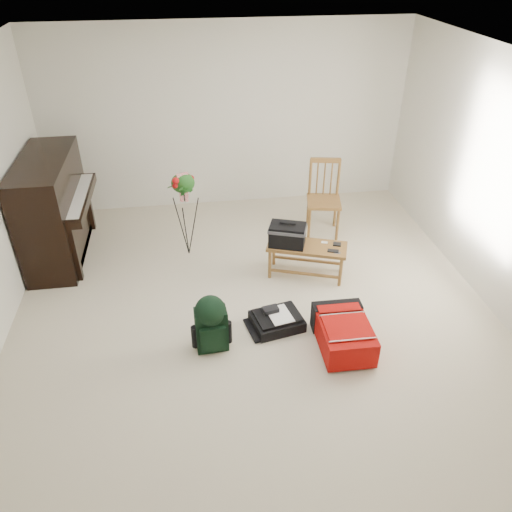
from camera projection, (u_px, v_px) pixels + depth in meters
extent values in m
cube|color=beige|center=(256.00, 318.00, 5.20)|extent=(5.00, 5.50, 0.01)
cube|color=white|center=(256.00, 68.00, 3.84)|extent=(5.00, 5.50, 0.01)
cube|color=silver|center=(226.00, 118.00, 6.80)|extent=(5.00, 0.04, 2.50)
cube|color=silver|center=(511.00, 194.00, 4.83)|extent=(0.04, 5.50, 2.50)
cube|color=black|center=(53.00, 209.00, 5.91)|extent=(0.55, 1.50, 1.25)
cube|color=black|center=(77.00, 199.00, 5.89)|extent=(0.28, 1.30, 0.10)
cube|color=white|center=(77.00, 196.00, 5.87)|extent=(0.22, 1.20, 0.02)
cube|color=black|center=(67.00, 250.00, 6.23)|extent=(0.45, 1.30, 0.10)
cube|color=olive|center=(307.00, 247.00, 5.66)|extent=(0.96, 0.64, 0.04)
cylinder|color=olive|center=(274.00, 271.00, 5.60)|extent=(0.04, 0.04, 0.37)
cylinder|color=olive|center=(270.00, 258.00, 5.84)|extent=(0.04, 0.04, 0.37)
cylinder|color=olive|center=(343.00, 265.00, 5.70)|extent=(0.04, 0.04, 0.37)
cylinder|color=olive|center=(336.00, 252.00, 5.94)|extent=(0.04, 0.04, 0.37)
cube|color=olive|center=(324.00, 202.00, 6.45)|extent=(0.50, 0.50, 0.04)
cylinder|color=olive|center=(312.00, 226.00, 6.40)|extent=(0.04, 0.04, 0.44)
cylinder|color=olive|center=(306.00, 212.00, 6.70)|extent=(0.04, 0.04, 0.44)
cylinder|color=olive|center=(340.00, 224.00, 6.45)|extent=(0.04, 0.04, 0.44)
cylinder|color=olive|center=(332.00, 211.00, 6.75)|extent=(0.04, 0.04, 0.44)
cube|color=olive|center=(323.00, 160.00, 6.33)|extent=(0.39, 0.12, 0.06)
cylinder|color=olive|center=(308.00, 179.00, 6.44)|extent=(0.04, 0.04, 0.53)
cylinder|color=olive|center=(335.00, 177.00, 6.48)|extent=(0.04, 0.04, 0.53)
cube|color=#B30D07|center=(344.00, 334.00, 4.77)|extent=(0.48, 0.71, 0.27)
cube|color=black|center=(336.00, 316.00, 4.99)|extent=(0.49, 0.17, 0.29)
cube|color=#B30D07|center=(347.00, 326.00, 4.65)|extent=(0.43, 0.41, 0.02)
cube|color=silver|center=(353.00, 340.00, 4.48)|extent=(0.44, 0.02, 0.01)
cube|color=black|center=(277.00, 321.00, 5.07)|extent=(0.56, 0.48, 0.12)
cube|color=black|center=(277.00, 316.00, 5.03)|extent=(0.49, 0.41, 0.03)
cube|color=white|center=(279.00, 315.00, 5.00)|extent=(0.27, 0.33, 0.01)
cube|color=black|center=(271.00, 309.00, 5.04)|extent=(0.17, 0.13, 0.05)
cube|color=black|center=(211.00, 329.00, 4.72)|extent=(0.31, 0.20, 0.45)
cube|color=black|center=(212.00, 339.00, 4.64)|extent=(0.24, 0.07, 0.26)
sphere|color=black|center=(210.00, 311.00, 4.60)|extent=(0.29, 0.29, 0.29)
cube|color=black|center=(203.00, 323.00, 4.80)|extent=(0.04, 0.03, 0.40)
cube|color=black|center=(218.00, 322.00, 4.81)|extent=(0.04, 0.03, 0.40)
cylinder|color=black|center=(184.00, 190.00, 5.78)|extent=(0.01, 0.01, 0.29)
ellipsoid|color=#20571B|center=(183.00, 183.00, 5.73)|extent=(0.27, 0.19, 0.25)
cube|color=red|center=(182.00, 177.00, 5.67)|extent=(0.14, 0.08, 0.08)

